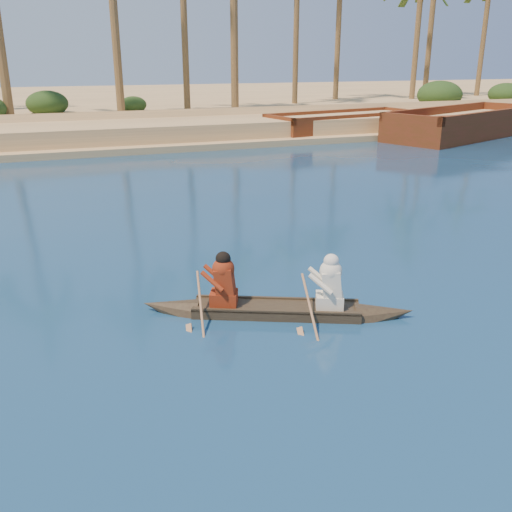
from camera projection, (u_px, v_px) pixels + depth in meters
name	position (u px, v px, depth m)	size (l,w,h in m)	color
sandy_embankment	(169.00, 106.00, 54.53)	(150.00, 51.00, 1.50)	#DBB57B
palm_grove	(200.00, 13.00, 41.57)	(110.00, 14.00, 16.00)	#2C4F1B
shrub_cluster	(216.00, 112.00, 40.72)	(100.00, 6.00, 2.40)	#213B15
canoe	(276.00, 301.00, 11.47)	(5.29, 2.94, 1.51)	#3D3421
barge_mid	(344.00, 126.00, 37.89)	(11.03, 5.36, 1.76)	maroon
barge_right	(464.00, 125.00, 37.17)	(13.35, 8.56, 2.11)	maroon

